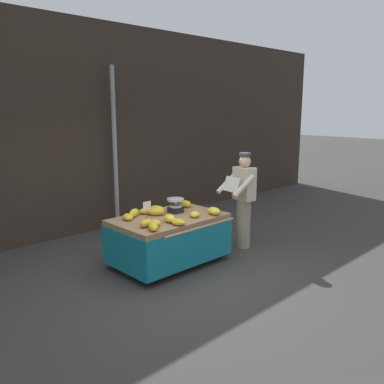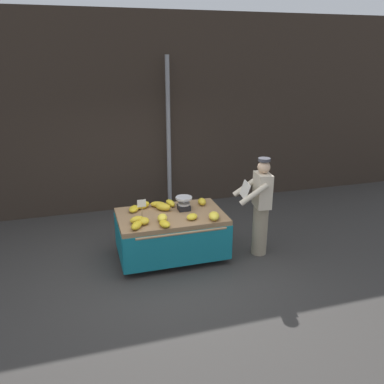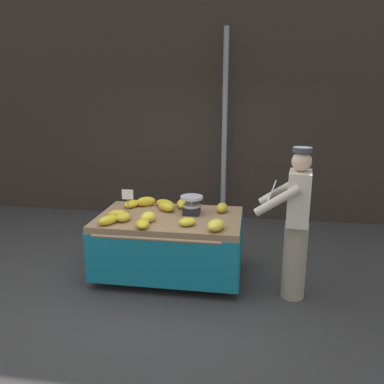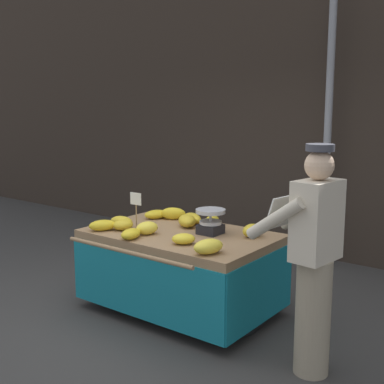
% 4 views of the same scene
% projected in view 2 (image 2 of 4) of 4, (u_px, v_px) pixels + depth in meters
% --- Properties ---
extents(ground_plane, '(60.00, 60.00, 0.00)m').
position_uv_depth(ground_plane, '(169.00, 272.00, 6.27)').
color(ground_plane, '#383533').
extents(back_wall, '(16.00, 0.24, 4.15)m').
position_uv_depth(back_wall, '(134.00, 115.00, 8.35)').
color(back_wall, '#332821').
rests_on(back_wall, ground).
extents(street_pole, '(0.09, 0.09, 3.29)m').
position_uv_depth(street_pole, '(169.00, 136.00, 8.35)').
color(street_pole, gray).
rests_on(street_pole, ground).
extents(banana_cart, '(1.78, 1.31, 0.79)m').
position_uv_depth(banana_cart, '(171.00, 226.00, 6.56)').
color(banana_cart, '#93704C').
rests_on(banana_cart, ground).
extents(weighing_scale, '(0.28, 0.28, 0.24)m').
position_uv_depth(weighing_scale, '(184.00, 203.00, 6.63)').
color(weighing_scale, black).
rests_on(weighing_scale, banana_cart).
extents(price_sign, '(0.14, 0.01, 0.34)m').
position_uv_depth(price_sign, '(142.00, 205.00, 6.20)').
color(price_sign, '#997A51').
rests_on(price_sign, banana_cart).
extents(banana_bunch_0, '(0.17, 0.30, 0.10)m').
position_uv_depth(banana_bunch_0, '(170.00, 203.00, 6.84)').
color(banana_bunch_0, yellow).
rests_on(banana_bunch_0, banana_cart).
extents(banana_bunch_1, '(0.24, 0.30, 0.09)m').
position_uv_depth(banana_bunch_1, '(134.00, 209.00, 6.59)').
color(banana_bunch_1, gold).
rests_on(banana_bunch_1, banana_cart).
extents(banana_bunch_2, '(0.26, 0.19, 0.11)m').
position_uv_depth(banana_bunch_2, '(137.00, 220.00, 6.14)').
color(banana_bunch_2, gold).
rests_on(banana_bunch_2, banana_cart).
extents(banana_bunch_3, '(0.21, 0.25, 0.12)m').
position_uv_depth(banana_bunch_3, '(162.00, 218.00, 6.19)').
color(banana_bunch_3, yellow).
rests_on(banana_bunch_3, banana_cart).
extents(banana_bunch_4, '(0.24, 0.31, 0.12)m').
position_uv_depth(banana_bunch_4, '(214.00, 216.00, 6.27)').
color(banana_bunch_4, yellow).
rests_on(banana_bunch_4, banana_cart).
extents(banana_bunch_5, '(0.32, 0.32, 0.12)m').
position_uv_depth(banana_bunch_5, '(163.00, 207.00, 6.64)').
color(banana_bunch_5, gold).
rests_on(banana_bunch_5, banana_cart).
extents(banana_bunch_6, '(0.26, 0.25, 0.09)m').
position_uv_depth(banana_bunch_6, '(192.00, 217.00, 6.27)').
color(banana_bunch_6, yellow).
rests_on(banana_bunch_6, banana_cart).
extents(banana_bunch_7, '(0.21, 0.24, 0.10)m').
position_uv_depth(banana_bunch_7, '(144.00, 221.00, 6.10)').
color(banana_bunch_7, gold).
rests_on(banana_bunch_7, banana_cart).
extents(banana_bunch_8, '(0.20, 0.26, 0.09)m').
position_uv_depth(banana_bunch_8, '(165.00, 224.00, 6.01)').
color(banana_bunch_8, gold).
rests_on(banana_bunch_8, banana_cart).
extents(banana_bunch_9, '(0.29, 0.23, 0.13)m').
position_uv_depth(banana_bunch_9, '(143.00, 205.00, 6.70)').
color(banana_bunch_9, gold).
rests_on(banana_bunch_9, banana_cart).
extents(banana_bunch_10, '(0.25, 0.29, 0.11)m').
position_uv_depth(banana_bunch_10, '(136.00, 225.00, 5.94)').
color(banana_bunch_10, gold).
rests_on(banana_bunch_10, banana_cart).
extents(banana_bunch_11, '(0.16, 0.22, 0.12)m').
position_uv_depth(banana_bunch_11, '(202.00, 202.00, 6.87)').
color(banana_bunch_11, gold).
rests_on(banana_bunch_11, banana_cart).
extents(banana_bunch_12, '(0.32, 0.25, 0.10)m').
position_uv_depth(banana_bunch_12, '(158.00, 204.00, 6.77)').
color(banana_bunch_12, gold).
rests_on(banana_bunch_12, banana_cart).
extents(vendor_person, '(0.62, 0.57, 1.71)m').
position_uv_depth(vendor_person, '(260.00, 207.00, 6.58)').
color(vendor_person, gray).
rests_on(vendor_person, ground).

